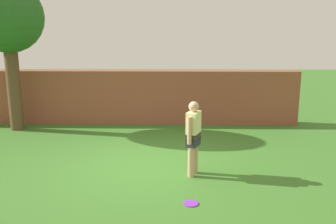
# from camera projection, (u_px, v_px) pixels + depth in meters

# --- Properties ---
(ground_plane) EXTENTS (40.00, 40.00, 0.00)m
(ground_plane) POSITION_uv_depth(u_px,v_px,m) (142.00, 165.00, 8.64)
(ground_plane) COLOR #3D7528
(brick_wall) EXTENTS (12.47, 0.50, 1.75)m
(brick_wall) POSITION_uv_depth(u_px,v_px,m) (107.00, 97.00, 12.30)
(brick_wall) COLOR brown
(brick_wall) RESTS_ON ground
(tree) EXTENTS (2.11, 2.11, 4.47)m
(tree) POSITION_uv_depth(u_px,v_px,m) (8.00, 20.00, 10.96)
(tree) COLOR brown
(tree) RESTS_ON ground
(person) EXTENTS (0.35, 0.50, 1.62)m
(person) POSITION_uv_depth(u_px,v_px,m) (193.00, 135.00, 7.90)
(person) COLOR tan
(person) RESTS_ON ground
(frisbee_purple) EXTENTS (0.27, 0.27, 0.02)m
(frisbee_purple) POSITION_uv_depth(u_px,v_px,m) (191.00, 204.00, 6.76)
(frisbee_purple) COLOR purple
(frisbee_purple) RESTS_ON ground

